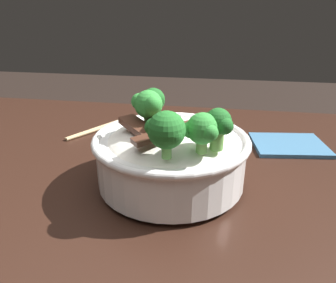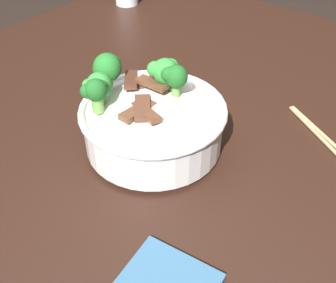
% 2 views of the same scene
% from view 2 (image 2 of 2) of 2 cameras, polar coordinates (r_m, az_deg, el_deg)
% --- Properties ---
extents(dining_table, '(1.27, 1.04, 0.83)m').
position_cam_2_polar(dining_table, '(0.87, -3.37, -1.91)').
color(dining_table, black).
rests_on(dining_table, ground).
extents(rice_bowl, '(0.24, 0.24, 0.15)m').
position_cam_2_polar(rice_bowl, '(0.67, -2.27, 3.29)').
color(rice_bowl, white).
rests_on(rice_bowl, dining_table).
extents(chopsticks_pair, '(0.12, 0.18, 0.01)m').
position_cam_2_polar(chopsticks_pair, '(0.77, 20.88, 0.41)').
color(chopsticks_pair, tan).
rests_on(chopsticks_pair, dining_table).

